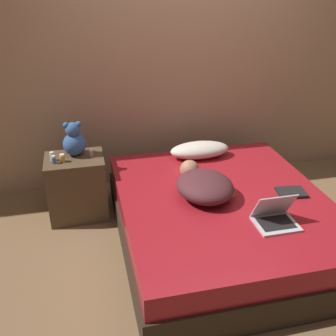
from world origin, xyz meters
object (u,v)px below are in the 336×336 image
at_px(teddy_bear, 74,141).
at_px(book, 291,192).
at_px(bottle_white, 52,156).
at_px(laptop, 275,217).
at_px(person_lying, 204,184).
at_px(pillow, 200,150).
at_px(bottle_pink, 91,153).
at_px(bottle_amber, 62,158).
at_px(bottle_blue, 54,160).

xyz_separation_m(teddy_bear, book, (1.66, -0.81, -0.27)).
bearing_deg(teddy_bear, bottle_white, -158.35).
bearing_deg(book, laptop, -132.92).
distance_m(person_lying, teddy_bear, 1.19).
bearing_deg(pillow, teddy_bear, -179.07).
distance_m(bottle_pink, bottle_amber, 0.25).
relative_size(pillow, book, 2.37).
xyz_separation_m(bottle_pink, bottle_white, (-0.32, -0.01, 0.00)).
xyz_separation_m(laptop, bottle_pink, (-1.20, 1.10, 0.13)).
height_order(person_lying, bottle_amber, bottle_amber).
bearing_deg(book, bottle_blue, 159.79).
distance_m(bottle_blue, book, 1.96).
bearing_deg(pillow, bottle_blue, -173.27).
relative_size(pillow, person_lying, 0.84).
bearing_deg(bottle_pink, bottle_blue, -166.32).
bearing_deg(bottle_amber, book, -21.37).
relative_size(bottle_amber, book, 0.29).
distance_m(laptop, bottle_pink, 1.63).
height_order(pillow, book, pillow).
bearing_deg(bottle_amber, bottle_pink, 13.98).
xyz_separation_m(bottle_amber, book, (1.76, -0.69, -0.17)).
xyz_separation_m(laptop, teddy_bear, (-1.33, 1.16, 0.23)).
bearing_deg(pillow, bottle_white, -175.93).
height_order(pillow, bottle_white, bottle_white).
bearing_deg(person_lying, book, -17.62).
xyz_separation_m(teddy_bear, bottle_amber, (-0.11, -0.12, -0.10)).
bearing_deg(teddy_bear, book, -26.15).
bearing_deg(bottle_white, laptop, -35.29).
height_order(laptop, bottle_blue, laptop).
bearing_deg(bottle_white, bottle_blue, -76.33).
bearing_deg(laptop, person_lying, 127.21).
distance_m(bottle_pink, bottle_white, 0.32).
bearing_deg(bottle_pink, pillow, 4.56).
relative_size(bottle_pink, book, 0.28).
height_order(teddy_bear, bottle_amber, teddy_bear).
bearing_deg(teddy_bear, bottle_blue, -142.40).
bearing_deg(bottle_amber, bottle_blue, -167.37).
height_order(bottle_blue, bottle_white, bottle_white).
bearing_deg(bottle_blue, book, -20.21).
relative_size(person_lying, laptop, 2.31).
distance_m(person_lying, bottle_amber, 1.21).
height_order(teddy_bear, bottle_pink, teddy_bear).
bearing_deg(book, teddy_bear, 153.85).
distance_m(laptop, bottle_amber, 1.78).
xyz_separation_m(pillow, bottle_blue, (-1.32, -0.16, 0.11)).
relative_size(pillow, bottle_pink, 8.39).
bearing_deg(pillow, laptop, -80.88).
bearing_deg(bottle_amber, person_lying, -26.91).
height_order(pillow, bottle_pink, bottle_pink).
xyz_separation_m(pillow, laptop, (0.19, -1.18, -0.02)).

